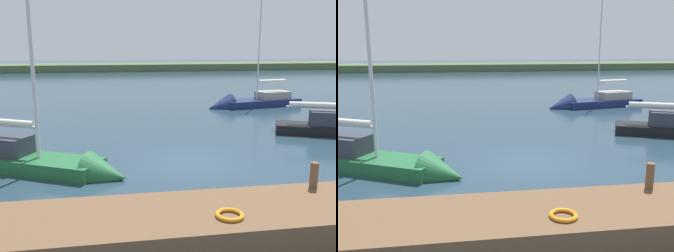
{
  "view_description": "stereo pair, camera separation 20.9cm",
  "coord_description": "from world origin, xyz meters",
  "views": [
    {
      "loc": [
        3.26,
        14.14,
        4.6
      ],
      "look_at": [
        0.74,
        -1.08,
        1.27
      ],
      "focal_mm": 40.66,
      "sensor_mm": 36.0,
      "label": 1
    },
    {
      "loc": [
        3.05,
        14.18,
        4.6
      ],
      "look_at": [
        0.74,
        -1.08,
        1.27
      ],
      "focal_mm": 40.66,
      "sensor_mm": 36.0,
      "label": 2
    }
  ],
  "objects": [
    {
      "name": "ground_plane",
      "position": [
        0.0,
        0.0,
        0.0
      ],
      "size": [
        200.0,
        200.0,
        0.0
      ],
      "primitive_type": "plane",
      "color": "#263D4C"
    },
    {
      "name": "far_shoreline",
      "position": [
        0.0,
        -54.21,
        0.0
      ],
      "size": [
        180.0,
        8.0,
        2.4
      ],
      "primitive_type": "cube",
      "color": "#4C603D",
      "rests_on": "ground_plane"
    },
    {
      "name": "dock_pier",
      "position": [
        0.0,
        5.94,
        0.37
      ],
      "size": [
        22.85,
        2.49,
        0.74
      ],
      "primitive_type": "cube",
      "color": "brown",
      "rests_on": "ground_plane"
    },
    {
      "name": "mooring_post_near",
      "position": [
        -2.29,
        5.07,
        1.09
      ],
      "size": [
        0.22,
        0.22,
        0.72
      ],
      "primitive_type": "cylinder",
      "color": "brown",
      "rests_on": "dock_pier"
    },
    {
      "name": "life_ring_buoy",
      "position": [
        0.56,
        6.44,
        0.79
      ],
      "size": [
        0.66,
        0.66,
        0.1
      ],
      "primitive_type": "torus",
      "color": "orange",
      "rests_on": "dock_pier"
    },
    {
      "name": "sailboat_far_left",
      "position": [
        -7.26,
        -12.62,
        0.17
      ],
      "size": [
        7.57,
        3.26,
        8.82
      ],
      "rotation": [
        0.0,
        0.0,
        0.18
      ],
      "color": "navy",
      "rests_on": "ground_plane"
    },
    {
      "name": "sailboat_behind_pier",
      "position": [
        5.42,
        0.31,
        0.24
      ],
      "size": [
        6.76,
        4.59,
        7.03
      ],
      "rotation": [
        0.0,
        0.0,
        2.66
      ],
      "color": "#236638",
      "rests_on": "ground_plane"
    }
  ]
}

